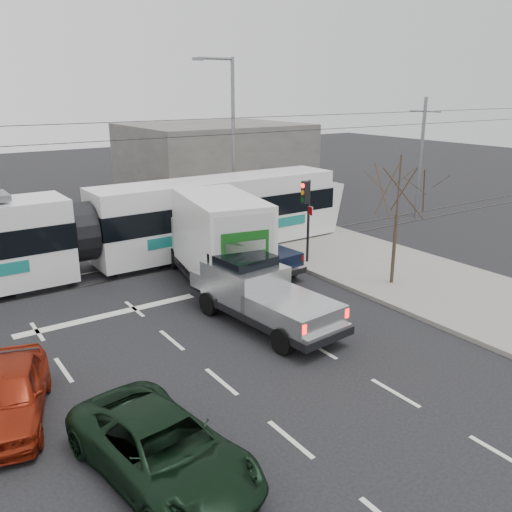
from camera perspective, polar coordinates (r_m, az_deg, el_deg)
ground at (r=15.65m, az=1.78°, el=-11.30°), size 120.00×120.00×0.00m
sidewalk_right at (r=21.70m, az=21.43°, el=-3.93°), size 6.00×60.00×0.15m
rails at (r=23.80m, az=-12.52°, el=-1.45°), size 60.00×1.60×0.03m
building_right at (r=40.75m, az=-4.48°, el=10.20°), size 12.00×10.00×5.00m
bare_tree at (r=21.11m, az=14.78°, el=6.64°), size 2.40×2.40×5.00m
traffic_signal at (r=23.34m, az=5.34°, el=5.48°), size 0.44×0.44×3.60m
street_lamp_near at (r=29.55m, az=-2.72°, el=12.66°), size 2.38×0.25×9.00m
catenary at (r=22.88m, az=-13.15°, el=7.77°), size 60.00×0.20×7.00m
tram at (r=23.15m, az=-18.13°, el=2.28°), size 25.30×2.74×5.16m
silver_pickup at (r=17.89m, az=0.16°, el=-3.74°), size 2.56×6.07×2.15m
box_truck at (r=21.33m, az=-4.23°, el=1.74°), size 3.84×7.57×3.61m
navy_pickup at (r=23.03m, az=-0.58°, el=0.81°), size 2.10×4.73×1.94m
green_car at (r=11.51m, az=-9.83°, el=-19.36°), size 2.83×5.00×1.32m
red_car at (r=14.18m, az=-24.65°, el=-13.05°), size 2.81×4.38×1.39m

